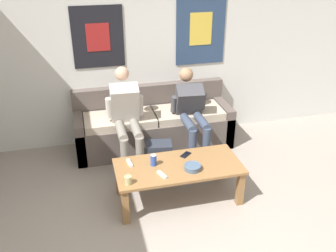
% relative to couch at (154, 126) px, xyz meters
% --- Properties ---
extents(wall_back, '(10.00, 0.07, 2.55)m').
position_rel_couch_xyz_m(wall_back, '(-0.01, 0.34, 0.98)').
color(wall_back, silver).
rests_on(wall_back, ground_plane).
extents(couch, '(2.09, 0.68, 0.81)m').
position_rel_couch_xyz_m(couch, '(0.00, 0.00, 0.00)').
color(couch, '#564C47').
rests_on(couch, ground_plane).
extents(coffee_table, '(1.35, 0.62, 0.43)m').
position_rel_couch_xyz_m(coffee_table, '(0.01, -1.23, 0.07)').
color(coffee_table, olive).
rests_on(coffee_table, ground_plane).
extents(person_seated_adult, '(0.47, 0.86, 1.21)m').
position_rel_couch_xyz_m(person_seated_adult, '(-0.41, -0.35, 0.37)').
color(person_seated_adult, gray).
rests_on(person_seated_adult, ground_plane).
extents(person_seated_teen, '(0.47, 0.91, 1.11)m').
position_rel_couch_xyz_m(person_seated_teen, '(0.43, -0.34, 0.33)').
color(person_seated_teen, '#384256').
rests_on(person_seated_teen, ground_plane).
extents(backpack, '(0.35, 0.29, 0.39)m').
position_rel_couch_xyz_m(backpack, '(-0.07, -0.65, -0.11)').
color(backpack, '#282D38').
rests_on(backpack, ground_plane).
extents(ceramic_bowl, '(0.18, 0.18, 0.06)m').
position_rel_couch_xyz_m(ceramic_bowl, '(0.13, -1.34, 0.17)').
color(ceramic_bowl, '#475B75').
rests_on(ceramic_bowl, coffee_table).
extents(pillar_candle, '(0.07, 0.07, 0.10)m').
position_rel_couch_xyz_m(pillar_candle, '(-0.56, -1.43, 0.18)').
color(pillar_candle, tan).
rests_on(pillar_candle, coffee_table).
extents(drink_can_blue, '(0.07, 0.07, 0.12)m').
position_rel_couch_xyz_m(drink_can_blue, '(-0.24, -1.16, 0.19)').
color(drink_can_blue, '#28479E').
rests_on(drink_can_blue, coffee_table).
extents(game_controller_near_left, '(0.08, 0.15, 0.03)m').
position_rel_couch_xyz_m(game_controller_near_left, '(-0.20, -1.38, 0.14)').
color(game_controller_near_left, white).
rests_on(game_controller_near_left, coffee_table).
extents(game_controller_near_right, '(0.05, 0.15, 0.03)m').
position_rel_couch_xyz_m(game_controller_near_right, '(-0.49, -1.07, 0.14)').
color(game_controller_near_right, white).
rests_on(game_controller_near_right, coffee_table).
extents(cell_phone, '(0.15, 0.14, 0.01)m').
position_rel_couch_xyz_m(cell_phone, '(0.14, -1.05, 0.14)').
color(cell_phone, black).
rests_on(cell_phone, coffee_table).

